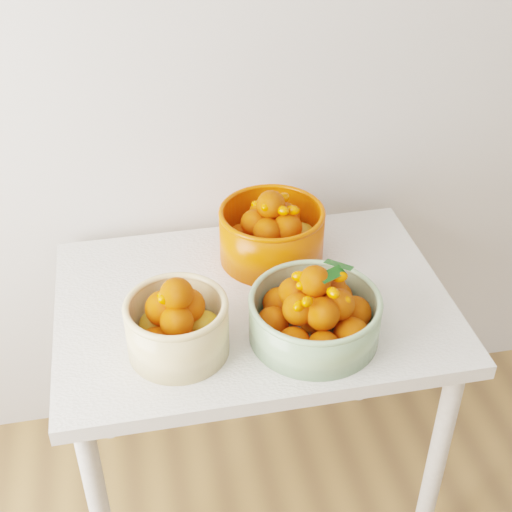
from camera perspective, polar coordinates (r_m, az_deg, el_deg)
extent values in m
cube|color=beige|center=(1.95, 5.14, 19.03)|extent=(4.00, 0.04, 2.70)
cube|color=silver|center=(1.84, -0.22, -3.91)|extent=(1.00, 0.70, 0.04)
cylinder|color=silver|center=(2.03, 14.24, -15.59)|extent=(0.05, 0.05, 0.71)
cylinder|color=silver|center=(2.29, -12.59, -7.88)|extent=(0.05, 0.05, 0.71)
cylinder|color=silver|center=(2.40, 8.86, -5.12)|extent=(0.05, 0.05, 0.71)
cylinder|color=#DEBF84|center=(1.65, -6.30, -5.75)|extent=(0.31, 0.31, 0.13)
torus|color=#DEBF84|center=(1.61, -6.45, -3.96)|extent=(0.32, 0.32, 0.02)
sphere|color=#D1660C|center=(1.67, -4.21, -5.78)|extent=(0.08, 0.08, 0.08)
sphere|color=#D1660C|center=(1.71, -5.84, -4.76)|extent=(0.08, 0.08, 0.08)
sphere|color=#D1660C|center=(1.69, -8.09, -5.54)|extent=(0.08, 0.08, 0.08)
sphere|color=#F44200|center=(1.64, -7.92, -7.07)|extent=(0.08, 0.08, 0.08)
sphere|color=#F44200|center=(1.62, -5.49, -7.39)|extent=(0.08, 0.08, 0.08)
sphere|color=#F44200|center=(1.66, -6.27, -6.10)|extent=(0.08, 0.08, 0.08)
sphere|color=#F44200|center=(1.64, -5.50, -3.96)|extent=(0.08, 0.08, 0.08)
sphere|color=#F44200|center=(1.63, -7.45, -4.18)|extent=(0.08, 0.08, 0.08)
sphere|color=#F44200|center=(1.60, -6.36, -5.24)|extent=(0.08, 0.08, 0.08)
sphere|color=#F44200|center=(1.59, -6.37, -3.05)|extent=(0.08, 0.08, 0.08)
ellipsoid|color=#F54E00|center=(1.59, -6.99, -2.88)|extent=(0.05, 0.05, 0.04)
ellipsoid|color=#F54E00|center=(1.58, -7.25, -3.41)|extent=(0.05, 0.05, 0.04)
ellipsoid|color=#F54E00|center=(1.60, -7.27, -3.25)|extent=(0.05, 0.04, 0.03)
cylinder|color=#85A679|center=(1.69, 4.69, -4.97)|extent=(0.31, 0.31, 0.11)
torus|color=#85A679|center=(1.66, 4.78, -3.54)|extent=(0.32, 0.32, 0.01)
sphere|color=#F44200|center=(1.72, 7.87, -4.52)|extent=(0.08, 0.08, 0.08)
sphere|color=#F44200|center=(1.76, 6.43, -3.32)|extent=(0.08, 0.08, 0.08)
sphere|color=#F44200|center=(1.77, 3.88, -2.97)|extent=(0.08, 0.08, 0.08)
sphere|color=#F44200|center=(1.73, 1.85, -3.83)|extent=(0.08, 0.08, 0.08)
sphere|color=#F44200|center=(1.68, 1.35, -5.36)|extent=(0.08, 0.08, 0.08)
sphere|color=#F44200|center=(1.63, 3.03, -6.99)|extent=(0.08, 0.08, 0.08)
sphere|color=#F44200|center=(1.62, 5.41, -7.30)|extent=(0.08, 0.08, 0.08)
sphere|color=#F44200|center=(1.66, 7.64, -6.29)|extent=(0.08, 0.08, 0.08)
sphere|color=#F44200|center=(1.70, 4.68, -5.03)|extent=(0.08, 0.08, 0.08)
sphere|color=#F44200|center=(1.69, 6.03, -2.61)|extent=(0.07, 0.07, 0.07)
sphere|color=#F44200|center=(1.70, 4.44, -2.28)|extent=(0.07, 0.07, 0.07)
sphere|color=#F44200|center=(1.67, 3.03, -2.95)|extent=(0.07, 0.07, 0.07)
sphere|color=#F44200|center=(1.63, 3.45, -4.26)|extent=(0.08, 0.08, 0.08)
sphere|color=#F44200|center=(1.62, 5.36, -4.62)|extent=(0.08, 0.08, 0.08)
sphere|color=#F44200|center=(1.65, 6.60, -3.88)|extent=(0.08, 0.08, 0.08)
sphere|color=#F44200|center=(1.62, 4.74, -2.05)|extent=(0.07, 0.07, 0.07)
ellipsoid|color=#F54E00|center=(1.62, 3.82, -2.33)|extent=(0.04, 0.03, 0.03)
ellipsoid|color=#F54E00|center=(1.62, 3.47, -1.63)|extent=(0.05, 0.04, 0.03)
ellipsoid|color=#F54E00|center=(1.63, 5.09, -1.98)|extent=(0.05, 0.04, 0.04)
ellipsoid|color=#F54E00|center=(1.63, 6.75, -1.68)|extent=(0.04, 0.04, 0.04)
ellipsoid|color=#F54E00|center=(1.57, 4.13, -3.66)|extent=(0.04, 0.05, 0.04)
ellipsoid|color=#F54E00|center=(1.64, 5.71, -2.83)|extent=(0.04, 0.04, 0.03)
ellipsoid|color=#F54E00|center=(1.67, 5.49, -2.02)|extent=(0.04, 0.05, 0.03)
ellipsoid|color=#F54E00|center=(1.65, 4.91, -1.80)|extent=(0.04, 0.04, 0.03)
ellipsoid|color=#F54E00|center=(1.65, 4.64, -2.89)|extent=(0.05, 0.04, 0.03)
ellipsoid|color=#F54E00|center=(1.63, 5.19, -2.56)|extent=(0.05, 0.04, 0.03)
ellipsoid|color=#F54E00|center=(1.64, 4.15, -2.25)|extent=(0.05, 0.05, 0.03)
ellipsoid|color=#F54E00|center=(1.66, 4.68, -1.58)|extent=(0.03, 0.04, 0.04)
ellipsoid|color=#F54E00|center=(1.63, 7.03, -3.56)|extent=(0.05, 0.04, 0.04)
ellipsoid|color=#F54E00|center=(1.58, 6.19, -2.95)|extent=(0.04, 0.05, 0.04)
ellipsoid|color=#F54E00|center=(1.63, 4.73, -3.16)|extent=(0.04, 0.05, 0.04)
ellipsoid|color=#F54E00|center=(1.59, 3.50, -3.99)|extent=(0.05, 0.04, 0.03)
ellipsoid|color=#F54E00|center=(1.64, 4.58, -3.08)|extent=(0.04, 0.05, 0.03)
cylinder|color=#DF3E03|center=(1.93, 1.26, 1.68)|extent=(0.35, 0.35, 0.15)
torus|color=#DF3E03|center=(1.89, 1.29, 3.52)|extent=(0.36, 0.36, 0.01)
sphere|color=#D1660C|center=(1.97, 3.66, 1.50)|extent=(0.08, 0.08, 0.08)
sphere|color=#F44200|center=(2.01, 2.43, 2.35)|extent=(0.08, 0.08, 0.08)
sphere|color=#F44200|center=(2.01, 0.28, 2.44)|extent=(0.08, 0.08, 0.08)
sphere|color=#F44200|center=(1.96, -1.18, 1.50)|extent=(0.08, 0.08, 0.08)
sphere|color=#F44200|center=(1.90, -0.77, 0.28)|extent=(0.08, 0.08, 0.08)
sphere|color=#F44200|center=(1.88, 1.27, -0.32)|extent=(0.08, 0.08, 0.08)
sphere|color=#F44200|center=(1.91, 3.32, 0.27)|extent=(0.07, 0.07, 0.07)
sphere|color=#F44200|center=(1.95, 1.25, 1.16)|extent=(0.08, 0.08, 0.08)
sphere|color=#F44200|center=(1.94, 2.38, 3.15)|extent=(0.08, 0.08, 0.08)
sphere|color=#F44200|center=(1.95, 0.64, 3.38)|extent=(0.08, 0.08, 0.08)
sphere|color=#F44200|center=(1.91, -0.13, 2.65)|extent=(0.07, 0.07, 0.07)
sphere|color=#F44200|center=(1.87, 0.89, 1.95)|extent=(0.07, 0.07, 0.07)
sphere|color=#F44200|center=(1.89, 2.49, 2.29)|extent=(0.08, 0.08, 0.08)
sphere|color=#F44200|center=(1.89, 1.19, 4.13)|extent=(0.08, 0.08, 0.08)
ellipsoid|color=#F54E00|center=(1.91, 1.37, 3.87)|extent=(0.04, 0.05, 0.04)
ellipsoid|color=#F54E00|center=(1.86, 2.15, 3.66)|extent=(0.04, 0.05, 0.03)
ellipsoid|color=#F54E00|center=(1.87, 0.90, 3.94)|extent=(0.05, 0.04, 0.04)
ellipsoid|color=#F54E00|center=(1.90, 2.21, 4.68)|extent=(0.05, 0.05, 0.04)
ellipsoid|color=#F54E00|center=(1.88, 1.31, 4.24)|extent=(0.05, 0.04, 0.04)
ellipsoid|color=#F54E00|center=(1.92, 0.60, 3.75)|extent=(0.05, 0.05, 0.05)
ellipsoid|color=#F54E00|center=(1.93, 0.08, 4.04)|extent=(0.04, 0.05, 0.03)
ellipsoid|color=#F54E00|center=(1.90, 1.80, 4.05)|extent=(0.05, 0.05, 0.03)
ellipsoid|color=#F54E00|center=(1.88, 2.95, 3.67)|extent=(0.05, 0.05, 0.04)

